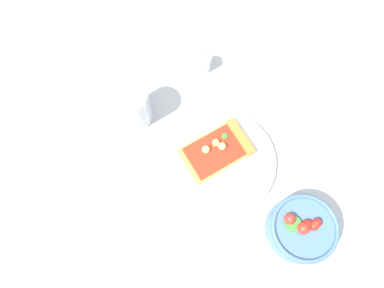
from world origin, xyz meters
TOP-DOWN VIEW (x-y plane):
  - ground_plane at (0.00, 0.00)m, footprint 2.40×2.40m
  - plate at (-0.02, -0.01)m, footprint 0.24×0.24m
  - pizza_slice_main at (-0.02, -0.04)m, footprint 0.16×0.12m
  - salad_bowl at (-0.12, 0.17)m, footprint 0.13×0.13m
  - soda_glass at (0.13, -0.18)m, footprint 0.07×0.07m
  - paper_napkin at (0.23, -0.06)m, footprint 0.18×0.15m
  - pepper_shaker at (-0.06, -0.25)m, footprint 0.03×0.03m

SIDE VIEW (x-z plane):
  - ground_plane at x=0.00m, z-range 0.00..0.00m
  - paper_napkin at x=0.23m, z-range 0.00..0.00m
  - plate at x=-0.02m, z-range 0.00..0.01m
  - pizza_slice_main at x=-0.02m, z-range 0.01..0.03m
  - pepper_shaker at x=-0.06m, z-range 0.00..0.06m
  - salad_bowl at x=-0.12m, z-range -0.01..0.07m
  - soda_glass at x=0.13m, z-range 0.00..0.10m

